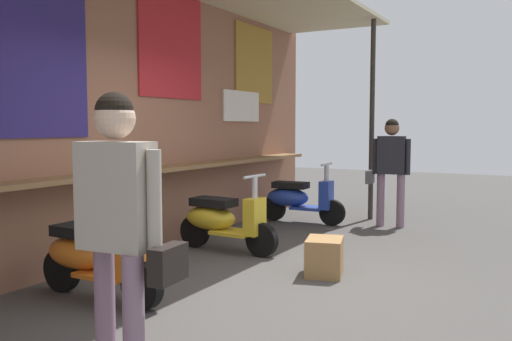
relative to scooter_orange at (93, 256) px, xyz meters
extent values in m
plane|color=#474442|center=(1.07, -1.08, -0.39)|extent=(27.92, 27.92, 0.00)
cube|color=#8C5B44|center=(1.07, 0.94, 1.37)|extent=(9.97, 0.25, 3.52)
cube|color=brown|center=(1.07, 0.64, 0.63)|extent=(8.97, 0.36, 0.05)
cube|color=navy|center=(-0.03, 0.80, 1.88)|extent=(1.55, 0.02, 1.69)
cube|color=#B22328|center=(2.22, 0.80, 2.27)|extent=(1.28, 0.02, 1.51)
cube|color=olive|center=(4.41, 0.80, 2.16)|extent=(1.21, 0.02, 1.24)
cube|color=beige|center=(3.98, 0.80, 1.46)|extent=(1.08, 0.03, 0.48)
cylinder|color=#332D28|center=(5.26, -0.92, 1.26)|extent=(0.08, 0.08, 3.29)
ellipsoid|color=orange|center=(0.01, 0.17, 0.01)|extent=(0.40, 0.71, 0.30)
cube|color=black|center=(0.00, 0.12, 0.21)|extent=(0.32, 0.56, 0.10)
cube|color=orange|center=(-0.01, -0.18, -0.14)|extent=(0.40, 0.51, 0.04)
cube|color=orange|center=(-0.02, -0.48, 0.08)|extent=(0.29, 0.17, 0.44)
cylinder|color=#B7B7BC|center=(-0.02, -0.48, 0.21)|extent=(0.07, 0.07, 0.70)
cylinder|color=#B7B7BC|center=(-0.02, -0.48, 0.56)|extent=(0.46, 0.05, 0.04)
cylinder|color=black|center=(-0.02, -0.58, -0.19)|extent=(0.11, 0.40, 0.40)
cylinder|color=black|center=(0.01, 0.42, -0.19)|extent=(0.11, 0.40, 0.40)
ellipsoid|color=gold|center=(2.14, 0.17, 0.01)|extent=(0.41, 0.72, 0.30)
cube|color=black|center=(2.13, 0.12, 0.21)|extent=(0.33, 0.56, 0.10)
cube|color=gold|center=(2.12, -0.18, -0.14)|extent=(0.40, 0.52, 0.04)
cube|color=gold|center=(2.10, -0.48, 0.08)|extent=(0.29, 0.17, 0.44)
cylinder|color=#B7B7BC|center=(2.10, -0.48, 0.21)|extent=(0.07, 0.07, 0.70)
cylinder|color=#B7B7BC|center=(2.10, -0.48, 0.56)|extent=(0.46, 0.06, 0.04)
cylinder|color=black|center=(2.10, -0.58, -0.19)|extent=(0.12, 0.40, 0.40)
cylinder|color=black|center=(2.15, 0.42, -0.19)|extent=(0.12, 0.40, 0.40)
ellipsoid|color=#233D9E|center=(4.37, 0.17, 0.01)|extent=(0.41, 0.72, 0.30)
cube|color=black|center=(4.37, 0.12, 0.21)|extent=(0.32, 0.56, 0.10)
cube|color=#233D9E|center=(4.38, -0.18, -0.14)|extent=(0.40, 0.52, 0.04)
cube|color=#233D9E|center=(4.40, -0.48, 0.08)|extent=(0.29, 0.17, 0.44)
cylinder|color=#B7B7BC|center=(4.40, -0.48, 0.21)|extent=(0.07, 0.07, 0.70)
cylinder|color=#B7B7BC|center=(4.40, -0.48, 0.56)|extent=(0.46, 0.06, 0.04)
cylinder|color=black|center=(4.40, -0.58, -0.19)|extent=(0.12, 0.40, 0.40)
cylinder|color=black|center=(4.36, 0.42, -0.19)|extent=(0.12, 0.40, 0.40)
cylinder|color=gray|center=(4.76, -1.54, 0.02)|extent=(0.12, 0.12, 0.81)
cylinder|color=gray|center=(4.75, -1.24, 0.02)|extent=(0.12, 0.12, 0.81)
cube|color=#232328|center=(4.75, -1.39, 0.71)|extent=(0.25, 0.43, 0.58)
sphere|color=brown|center=(4.75, -1.39, 1.12)|extent=(0.22, 0.22, 0.22)
sphere|color=black|center=(4.75, -1.39, 1.16)|extent=(0.20, 0.20, 0.20)
cylinder|color=#232328|center=(4.78, -1.63, 0.69)|extent=(0.08, 0.08, 0.54)
cylinder|color=#232328|center=(4.72, -1.15, 0.69)|extent=(0.08, 0.08, 0.54)
cube|color=#4C4C51|center=(4.69, -1.08, 0.37)|extent=(0.27, 0.13, 0.20)
cylinder|color=gray|center=(-1.15, -1.27, 0.04)|extent=(0.12, 0.12, 0.85)
cylinder|color=gray|center=(-1.27, -1.61, 0.04)|extent=(0.12, 0.12, 0.85)
cube|color=#ADA393|center=(-1.21, -1.44, 0.76)|extent=(0.24, 0.44, 0.60)
sphere|color=beige|center=(-1.21, -1.44, 1.19)|extent=(0.23, 0.23, 0.23)
sphere|color=black|center=(-1.21, -1.44, 1.23)|extent=(0.21, 0.21, 0.21)
cylinder|color=#ADA393|center=(-1.23, -1.19, 0.74)|extent=(0.08, 0.08, 0.57)
cylinder|color=#ADA393|center=(-1.19, -1.69, 0.74)|extent=(0.08, 0.08, 0.57)
cube|color=black|center=(-1.16, -1.76, 0.41)|extent=(0.27, 0.12, 0.20)
cube|color=olive|center=(1.72, -1.52, -0.20)|extent=(0.53, 0.47, 0.38)
camera|label=1|loc=(-3.45, -3.57, 1.15)|focal=38.05mm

